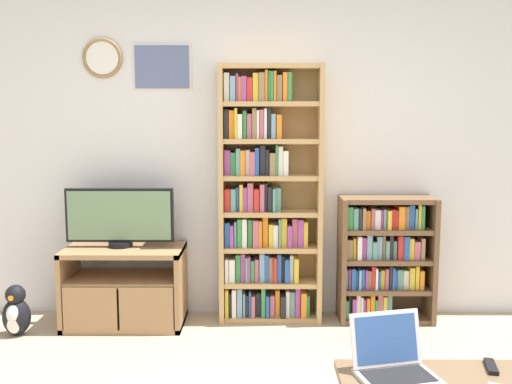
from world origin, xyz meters
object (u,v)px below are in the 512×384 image
(television, at_px, (120,217))
(bookshelf_short, at_px, (383,257))
(tv_stand, at_px, (125,286))
(bookshelf_tall, at_px, (265,200))
(penguin_figurine, at_px, (16,312))
(remote_far_from_laptop, at_px, (491,366))
(laptop, at_px, (393,361))

(television, height_order, bookshelf_short, television)
(tv_stand, bearing_deg, bookshelf_tall, 8.14)
(penguin_figurine, bearing_deg, bookshelf_short, 7.61)
(bookshelf_short, relative_size, remote_far_from_laptop, 5.78)
(remote_far_from_laptop, bearing_deg, laptop, -159.35)
(laptop, bearing_deg, tv_stand, 118.14)
(tv_stand, bearing_deg, laptop, -47.64)
(television, xyz_separation_m, bookshelf_short, (1.99, 0.09, -0.33))
(tv_stand, distance_m, bookshelf_short, 1.97)
(television, relative_size, penguin_figurine, 2.18)
(bookshelf_tall, relative_size, penguin_figurine, 5.26)
(television, distance_m, remote_far_from_laptop, 2.77)
(television, bearing_deg, tv_stand, -54.77)
(bookshelf_tall, bearing_deg, penguin_figurine, -168.09)
(bookshelf_tall, height_order, laptop, bookshelf_tall)
(bookshelf_short, xyz_separation_m, laptop, (-0.34, -1.91, -0.01))
(bookshelf_tall, distance_m, remote_far_from_laptop, 2.18)
(tv_stand, xyz_separation_m, television, (-0.03, 0.04, 0.52))
(bookshelf_tall, bearing_deg, tv_stand, -171.86)
(bookshelf_short, height_order, laptop, bookshelf_short)
(tv_stand, bearing_deg, remote_far_from_laptop, -39.06)
(laptop, bearing_deg, bookshelf_short, 65.56)
(television, distance_m, bookshelf_short, 2.02)
(laptop, height_order, remote_far_from_laptop, laptop)
(tv_stand, distance_m, remote_far_from_laptop, 2.70)
(remote_far_from_laptop, bearing_deg, television, 152.19)
(tv_stand, xyz_separation_m, remote_far_from_laptop, (2.09, -1.70, 0.12))
(bookshelf_tall, relative_size, bookshelf_short, 2.03)
(bookshelf_tall, distance_m, bookshelf_short, 1.01)
(tv_stand, distance_m, television, 0.52)
(television, height_order, bookshelf_tall, bookshelf_tall)
(penguin_figurine, bearing_deg, remote_far_from_laptop, -27.49)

